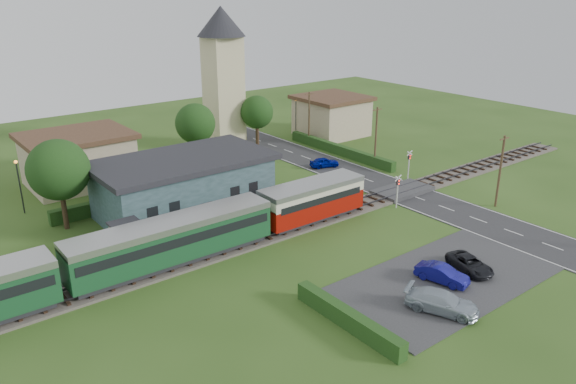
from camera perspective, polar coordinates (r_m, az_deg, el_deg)
ground at (r=50.51m, az=5.75°, el=-3.13°), size 120.00×120.00×0.00m
railway_track at (r=51.81m, az=4.23°, el=-2.33°), size 76.00×3.20×0.49m
road at (r=57.41m, az=13.03°, el=-0.59°), size 6.00×70.00×0.05m
car_park at (r=42.44m, az=15.53°, el=-8.61°), size 17.00×9.00×0.08m
crossing_deck at (r=58.52m, az=11.55°, el=0.14°), size 6.20×3.40×0.45m
platform at (r=48.68m, az=-7.14°, el=-3.84°), size 30.00×3.00×0.45m
equipment_hut at (r=44.94m, az=-16.00°, el=-4.53°), size 2.30×2.30×2.55m
station_building at (r=52.51m, az=-10.53°, el=0.71°), size 16.00×9.00×5.30m
train at (r=41.75m, az=-15.53°, el=-5.81°), size 43.20×2.90×3.40m
church_tower at (r=72.38m, az=-6.65°, el=12.46°), size 6.00×6.00×17.60m
house_west at (r=63.18m, az=-20.54°, el=3.21°), size 10.80×8.80×5.50m
house_east at (r=79.43m, az=4.45°, el=7.79°), size 8.80×8.80×5.50m
hedge_carpark at (r=35.84m, az=6.13°, el=-12.67°), size 0.80×9.00×1.20m
hedge_roadside at (r=70.47m, az=5.26°, el=4.28°), size 0.80×18.00×1.20m
hedge_station at (r=57.03m, az=-12.52°, el=-0.02°), size 22.00×0.80×1.30m
tree_a at (r=51.00m, az=-22.29°, el=2.08°), size 5.20×5.20×8.00m
tree_b at (r=65.64m, az=-9.40°, el=6.87°), size 4.60×4.60×7.34m
tree_c at (r=72.49m, az=-3.18°, el=8.10°), size 4.20×4.20×6.78m
utility_pole_b at (r=56.33m, az=20.75°, el=2.06°), size 1.40×0.22×7.00m
utility_pole_c at (r=65.59m, az=8.92°, el=5.63°), size 1.40×0.22×7.00m
utility_pole_d at (r=74.05m, az=2.15°, el=7.56°), size 1.40×0.22×7.00m
crossing_signal_near at (r=53.82m, az=11.09°, el=0.54°), size 0.84×0.28×3.28m
crossing_signal_far at (r=62.00m, az=12.21°, el=3.12°), size 0.84×0.28×3.28m
streetlamp_west at (r=56.86m, az=-25.63°, el=0.89°), size 0.30×0.30×5.15m
streetlamp_east at (r=79.07m, az=0.81°, el=7.97°), size 0.30×0.30×5.15m
car_on_road at (r=65.30m, az=3.71°, el=3.03°), size 3.63×2.42×1.15m
car_park_blue at (r=41.78m, az=15.37°, el=-8.03°), size 2.21×4.01×1.25m
car_park_silver at (r=38.30m, az=15.36°, el=-10.71°), size 3.73×5.10×1.37m
car_park_dark at (r=43.96m, az=18.00°, el=-6.96°), size 2.76×4.28×1.10m
pedestrian_near at (r=52.55m, az=-0.16°, el=-0.52°), size 0.65×0.44×1.73m
pedestrian_far at (r=46.19m, az=-11.85°, el=-4.19°), size 0.78×0.88×1.51m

